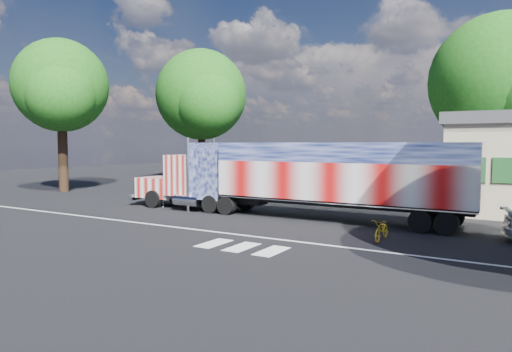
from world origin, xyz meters
The scene contains 9 objects.
ground centered at (0.00, 0.00, 0.00)m, with size 100.00×100.00×0.00m, color black.
lane_markings centered at (1.71, -3.77, 0.01)m, with size 30.00×2.67×0.01m.
semi_truck centered at (2.72, 2.11, 2.04)m, with size 18.60×2.94×3.97m.
coach_bus centered at (-2.86, 11.56, 1.71)m, with size 11.36×2.64×3.30m.
woman centered at (-5.43, 1.50, 0.76)m, with size 0.55×0.36×1.51m, color slate.
bicycle centered at (7.95, -1.19, 0.41)m, with size 0.54×1.55×0.81m, color gold.
tree_w_a centered at (-17.39, 4.02, 7.92)m, with size 7.23×6.89×11.43m.
tree_nw_a centered at (-14.37, 17.24, 8.31)m, with size 9.09×8.66×12.70m.
tree_ne_a centered at (11.09, 15.13, 7.57)m, with size 9.15×8.71×11.98m.
Camera 1 is at (12.45, -18.18, 3.62)m, focal length 32.00 mm.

